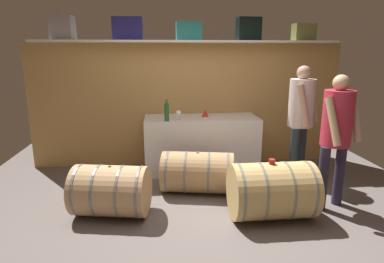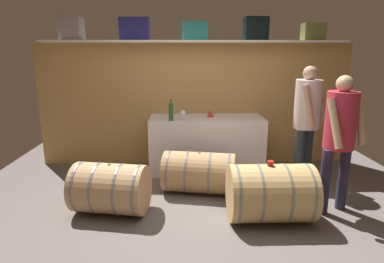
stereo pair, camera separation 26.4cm
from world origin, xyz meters
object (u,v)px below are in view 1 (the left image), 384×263
work_cabinet (201,144)px  winemaker_pouring (337,128)px  wine_bottle_green (167,111)px  toolcase_black (249,29)px  tasting_cup (272,161)px  toolcase_olive (304,32)px  red_funnel (205,113)px  toolcase_navy (128,29)px  toolcase_teal (188,31)px  wine_glass (178,113)px  wine_barrel_flank (198,172)px  toolcase_grey (62,28)px  wine_barrel_near (272,191)px  wine_barrel_far (111,191)px  visitor_tasting (301,112)px

work_cabinet → winemaker_pouring: size_ratio=1.10×
work_cabinet → wine_bottle_green: (-0.54, -0.24, 0.58)m
toolcase_black → tasting_cup: (-0.19, -1.87, -1.52)m
toolcase_olive → red_funnel: size_ratio=2.95×
toolcase_navy → work_cabinet: size_ratio=0.25×
toolcase_navy → tasting_cup: 2.92m
wine_bottle_green → tasting_cup: 1.80m
toolcase_teal → toolcase_olive: size_ratio=1.12×
wine_glass → tasting_cup: wine_glass is taller
toolcase_olive → winemaker_pouring: bearing=-102.5°
wine_glass → wine_barrel_flank: wine_glass is taller
toolcase_navy → toolcase_olive: size_ratio=1.28×
winemaker_pouring → wine_glass: bearing=-57.5°
wine_glass → red_funnel: 0.48m
toolcase_teal → wine_glass: size_ratio=2.59×
toolcase_grey → wine_barrel_near: toolcase_grey is taller
toolcase_grey → wine_bottle_green: bearing=-15.4°
red_funnel → winemaker_pouring: winemaker_pouring is taller
toolcase_navy → wine_barrel_far: 2.49m
toolcase_olive → tasting_cup: (-1.08, -1.87, -1.47)m
toolcase_navy → visitor_tasting: (2.44, -0.80, -1.16)m
wine_bottle_green → toolcase_navy: bearing=138.3°
wine_bottle_green → red_funnel: size_ratio=2.73×
winemaker_pouring → visitor_tasting: visitor_tasting is taller
toolcase_grey → toolcase_olive: size_ratio=1.01×
toolcase_black → winemaker_pouring: bearing=-72.8°
wine_bottle_green → wine_barrel_far: size_ratio=0.34×
toolcase_black → toolcase_navy: bearing=176.6°
toolcase_navy → red_funnel: 1.73m
toolcase_navy → red_funnel: (1.15, -0.23, -1.26)m
toolcase_black → wine_glass: 1.73m
wine_barrel_far → wine_barrel_flank: size_ratio=0.90×
wine_barrel_near → visitor_tasting: 1.48m
work_cabinet → wine_glass: (-0.37, -0.18, 0.53)m
toolcase_black → tasting_cup: bearing=-99.1°
wine_glass → toolcase_black: bearing=21.0°
red_funnel → winemaker_pouring: (1.33, -1.46, 0.06)m
wine_barrel_far → red_funnel: bearing=58.0°
wine_barrel_far → visitor_tasting: bearing=28.1°
toolcase_black → toolcase_olive: size_ratio=1.06×
toolcase_black → wine_bottle_green: bearing=-162.7°
wine_barrel_near → tasting_cup: 0.35m
wine_glass → wine_barrel_flank: bearing=-72.1°
wine_bottle_green → wine_barrel_flank: bearing=-57.4°
red_funnel → wine_barrel_flank: size_ratio=0.11×
tasting_cup → wine_barrel_near: bearing=-0.0°
tasting_cup → winemaker_pouring: (0.82, 0.19, 0.31)m
work_cabinet → wine_barrel_near: size_ratio=1.91×
wine_barrel_flank → winemaker_pouring: winemaker_pouring is taller
toolcase_black → wine_barrel_near: toolcase_black is taller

